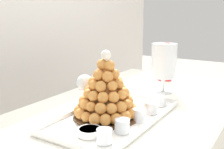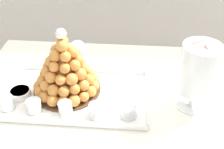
{
  "view_description": "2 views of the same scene",
  "coord_description": "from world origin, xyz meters",
  "px_view_note": "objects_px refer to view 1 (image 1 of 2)",
  "views": [
    {
      "loc": [
        -1.19,
        -0.58,
        1.2
      ],
      "look_at": [
        -0.18,
        0.05,
        0.94
      ],
      "focal_mm": 44.94,
      "sensor_mm": 36.0,
      "label": 1
    },
    {
      "loc": [
        -0.03,
        -0.85,
        1.49
      ],
      "look_at": [
        -0.1,
        -0.06,
        0.92
      ],
      "focal_mm": 44.37,
      "sensor_mm": 36.0,
      "label": 2
    }
  ],
  "objects_px": {
    "dessert_cup_right": "(159,101)",
    "dessert_cup_centre": "(139,116)",
    "dessert_cup_mid_left": "(122,126)",
    "croquembouche": "(106,93)",
    "fruit_tart_plate": "(164,79)",
    "serving_tray": "(114,117)",
    "wine_glass": "(85,84)",
    "macaron_goblet": "(164,61)",
    "dessert_cup_left": "(104,137)",
    "creme_brulee_ramekin": "(90,131)",
    "dessert_cup_mid_right": "(151,108)"
  },
  "relations": [
    {
      "from": "fruit_tart_plate",
      "to": "dessert_cup_right",
      "type": "bearing_deg",
      "value": -160.86
    },
    {
      "from": "dessert_cup_centre",
      "to": "dessert_cup_mid_left",
      "type": "bearing_deg",
      "value": 176.05
    },
    {
      "from": "croquembouche",
      "to": "dessert_cup_right",
      "type": "height_order",
      "value": "croquembouche"
    },
    {
      "from": "dessert_cup_right",
      "to": "creme_brulee_ramekin",
      "type": "relative_size",
      "value": 0.71
    },
    {
      "from": "serving_tray",
      "to": "dessert_cup_centre",
      "type": "xyz_separation_m",
      "value": [
        0.0,
        -0.11,
        0.03
      ]
    },
    {
      "from": "creme_brulee_ramekin",
      "to": "fruit_tart_plate",
      "type": "height_order",
      "value": "fruit_tart_plate"
    },
    {
      "from": "dessert_cup_mid_right",
      "to": "dessert_cup_right",
      "type": "relative_size",
      "value": 1.06
    },
    {
      "from": "dessert_cup_centre",
      "to": "serving_tray",
      "type": "bearing_deg",
      "value": 92.47
    },
    {
      "from": "dessert_cup_mid_left",
      "to": "dessert_cup_right",
      "type": "bearing_deg",
      "value": 0.39
    },
    {
      "from": "serving_tray",
      "to": "creme_brulee_ramekin",
      "type": "height_order",
      "value": "creme_brulee_ramekin"
    },
    {
      "from": "dessert_cup_left",
      "to": "creme_brulee_ramekin",
      "type": "height_order",
      "value": "dessert_cup_left"
    },
    {
      "from": "macaron_goblet",
      "to": "dessert_cup_mid_left",
      "type": "bearing_deg",
      "value": -172.2
    },
    {
      "from": "croquembouche",
      "to": "dessert_cup_centre",
      "type": "xyz_separation_m",
      "value": [
        0.02,
        -0.14,
        -0.08
      ]
    },
    {
      "from": "dessert_cup_mid_left",
      "to": "dessert_cup_centre",
      "type": "bearing_deg",
      "value": -3.95
    },
    {
      "from": "dessert_cup_right",
      "to": "macaron_goblet",
      "type": "relative_size",
      "value": 0.21
    },
    {
      "from": "macaron_goblet",
      "to": "fruit_tart_plate",
      "type": "height_order",
      "value": "macaron_goblet"
    },
    {
      "from": "dessert_cup_mid_left",
      "to": "creme_brulee_ramekin",
      "type": "bearing_deg",
      "value": 135.43
    },
    {
      "from": "dessert_cup_mid_left",
      "to": "dessert_cup_centre",
      "type": "relative_size",
      "value": 1.06
    },
    {
      "from": "dessert_cup_centre",
      "to": "dessert_cup_mid_right",
      "type": "xyz_separation_m",
      "value": [
        0.12,
        0.0,
        -0.0
      ]
    },
    {
      "from": "dessert_cup_mid_left",
      "to": "dessert_cup_right",
      "type": "height_order",
      "value": "dessert_cup_mid_left"
    },
    {
      "from": "dessert_cup_centre",
      "to": "wine_glass",
      "type": "bearing_deg",
      "value": 89.72
    },
    {
      "from": "dessert_cup_right",
      "to": "fruit_tart_plate",
      "type": "distance_m",
      "value": 0.52
    },
    {
      "from": "wine_glass",
      "to": "macaron_goblet",
      "type": "bearing_deg",
      "value": -21.05
    },
    {
      "from": "serving_tray",
      "to": "wine_glass",
      "type": "bearing_deg",
      "value": 87.73
    },
    {
      "from": "dessert_cup_left",
      "to": "macaron_goblet",
      "type": "xyz_separation_m",
      "value": [
        0.69,
        0.07,
        0.14
      ]
    },
    {
      "from": "dessert_cup_mid_left",
      "to": "wine_glass",
      "type": "bearing_deg",
      "value": 64.8
    },
    {
      "from": "dessert_cup_centre",
      "to": "creme_brulee_ramekin",
      "type": "height_order",
      "value": "dessert_cup_centre"
    },
    {
      "from": "dessert_cup_right",
      "to": "fruit_tart_plate",
      "type": "height_order",
      "value": "fruit_tart_plate"
    },
    {
      "from": "serving_tray",
      "to": "dessert_cup_mid_right",
      "type": "distance_m",
      "value": 0.16
    },
    {
      "from": "fruit_tart_plate",
      "to": "wine_glass",
      "type": "bearing_deg",
      "value": 173.12
    },
    {
      "from": "serving_tray",
      "to": "macaron_goblet",
      "type": "relative_size",
      "value": 2.15
    },
    {
      "from": "dessert_cup_left",
      "to": "dessert_cup_right",
      "type": "xyz_separation_m",
      "value": [
        0.45,
        -0.0,
        -0.0
      ]
    },
    {
      "from": "dessert_cup_mid_left",
      "to": "macaron_goblet",
      "type": "xyz_separation_m",
      "value": [
        0.58,
        0.08,
        0.14
      ]
    },
    {
      "from": "croquembouche",
      "to": "dessert_cup_centre",
      "type": "bearing_deg",
      "value": -80.03
    },
    {
      "from": "dessert_cup_centre",
      "to": "croquembouche",
      "type": "bearing_deg",
      "value": 99.97
    },
    {
      "from": "macaron_goblet",
      "to": "fruit_tart_plate",
      "type": "xyz_separation_m",
      "value": [
        0.25,
        0.09,
        -0.16
      ]
    },
    {
      "from": "serving_tray",
      "to": "dessert_cup_mid_right",
      "type": "xyz_separation_m",
      "value": [
        0.12,
        -0.11,
        0.02
      ]
    },
    {
      "from": "croquembouche",
      "to": "dessert_cup_right",
      "type": "distance_m",
      "value": 0.29
    },
    {
      "from": "creme_brulee_ramekin",
      "to": "dessert_cup_left",
      "type": "bearing_deg",
      "value": -105.86
    },
    {
      "from": "serving_tray",
      "to": "fruit_tart_plate",
      "type": "distance_m",
      "value": 0.72
    },
    {
      "from": "dessert_cup_centre",
      "to": "dessert_cup_mid_right",
      "type": "height_order",
      "value": "dessert_cup_centre"
    },
    {
      "from": "serving_tray",
      "to": "dessert_cup_mid_right",
      "type": "height_order",
      "value": "dessert_cup_mid_right"
    },
    {
      "from": "dessert_cup_left",
      "to": "macaron_goblet",
      "type": "bearing_deg",
      "value": 6.08
    },
    {
      "from": "dessert_cup_left",
      "to": "creme_brulee_ramekin",
      "type": "distance_m",
      "value": 0.08
    },
    {
      "from": "dessert_cup_right",
      "to": "dessert_cup_centre",
      "type": "bearing_deg",
      "value": -177.33
    },
    {
      "from": "serving_tray",
      "to": "dessert_cup_centre",
      "type": "bearing_deg",
      "value": -87.53
    },
    {
      "from": "dessert_cup_left",
      "to": "dessert_cup_centre",
      "type": "distance_m",
      "value": 0.23
    },
    {
      "from": "serving_tray",
      "to": "creme_brulee_ramekin",
      "type": "relative_size",
      "value": 7.37
    },
    {
      "from": "dessert_cup_right",
      "to": "dessert_cup_mid_left",
      "type": "bearing_deg",
      "value": -179.61
    },
    {
      "from": "macaron_goblet",
      "to": "dessert_cup_right",
      "type": "bearing_deg",
      "value": -161.77
    }
  ]
}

